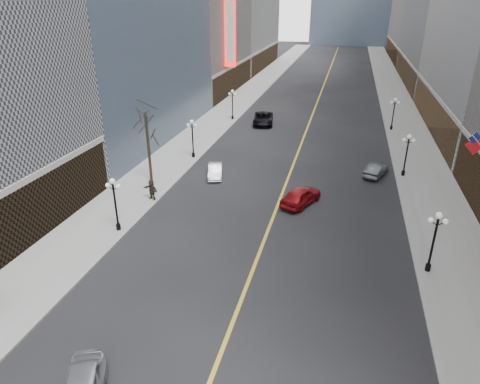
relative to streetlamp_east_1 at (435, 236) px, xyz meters
The scene contains 16 objects.
sidewalk_east 40.16m from the streetlamp_east_1, 86.85° to the left, with size 6.00×230.00×0.15m, color gray.
sidewalk_west 47.68m from the streetlamp_east_1, 122.82° to the left, with size 6.00×230.00×0.15m, color gray.
lane_line 51.45m from the streetlamp_east_1, 103.28° to the left, with size 0.25×200.00×0.02m, color gold.
streetlamp_east_1 is the anchor object (origin of this frame).
streetlamp_east_2 18.00m from the streetlamp_east_1, 90.00° to the left, with size 1.26×0.44×4.52m.
streetlamp_east_3 36.00m from the streetlamp_east_1, 90.00° to the left, with size 1.26×0.44×4.52m.
streetlamp_west_1 23.60m from the streetlamp_east_1, behind, with size 1.26×0.44×4.52m.
streetlamp_west_2 29.68m from the streetlamp_east_1, 142.67° to the left, with size 1.26×0.44×4.52m.
streetlamp_west_3 43.05m from the streetlamp_east_1, 123.25° to the left, with size 1.26×0.44×4.52m.
theatre_marquee 57.87m from the streetlamp_east_1, 118.97° to the left, with size 2.00×0.55×12.00m.
tree_west_far 27.41m from the streetlamp_east_1, 158.43° to the left, with size 3.60×3.60×7.92m.
car_nb_mid 23.55m from the streetlamp_east_1, 145.93° to the left, with size 1.40×4.02×1.32m, color white.
car_nb_far 39.47m from the streetlamp_east_1, 117.99° to the left, with size 2.84×6.17×1.71m, color black.
car_sb_mid 13.22m from the streetlamp_east_1, 138.64° to the left, with size 1.98×4.91×1.67m, color maroon.
car_sb_far 17.90m from the streetlamp_east_1, 99.07° to the left, with size 1.52×4.37×1.44m, color #414648.
ped_west_far 24.23m from the streetlamp_east_1, 165.53° to the left, with size 1.79×0.51×1.93m, color black.
Camera 1 is at (5.18, 2.87, 17.37)m, focal length 32.00 mm.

